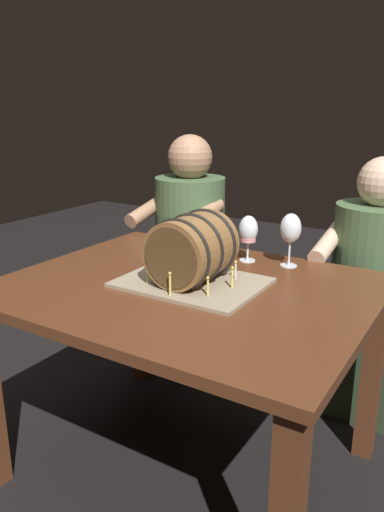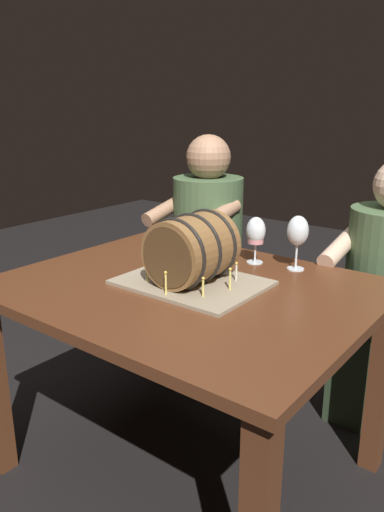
{
  "view_description": "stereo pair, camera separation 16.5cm",
  "coord_description": "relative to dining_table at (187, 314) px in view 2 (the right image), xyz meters",
  "views": [
    {
      "loc": [
        0.86,
        -1.35,
        1.33
      ],
      "look_at": [
        0.01,
        0.01,
        0.84
      ],
      "focal_mm": 34.97,
      "sensor_mm": 36.0,
      "label": 1
    },
    {
      "loc": [
        0.99,
        -1.25,
        1.33
      ],
      "look_at": [
        0.01,
        0.01,
        0.84
      ],
      "focal_mm": 34.97,
      "sensor_mm": 36.0,
      "label": 2
    }
  ],
  "objects": [
    {
      "name": "dining_table",
      "position": [
        0.0,
        0.0,
        0.0
      ],
      "size": [
        1.22,
        0.99,
        0.74
      ],
      "color": "#562D19",
      "rests_on": "ground"
    },
    {
      "name": "wine_glass_red",
      "position": [
        -0.15,
        0.3,
        0.22
      ],
      "size": [
        0.07,
        0.07,
        0.17
      ],
      "color": "white",
      "rests_on": "dining_table"
    },
    {
      "name": "person_seated_left",
      "position": [
        -0.46,
        0.75,
        -0.07
      ],
      "size": [
        0.39,
        0.47,
        1.19
      ],
      "color": "#2A3A24",
      "rests_on": "ground"
    },
    {
      "name": "wine_glass_rose",
      "position": [
        0.06,
        0.35,
        0.23
      ],
      "size": [
        0.07,
        0.07,
        0.18
      ],
      "color": "white",
      "rests_on": "dining_table"
    },
    {
      "name": "ground_plane",
      "position": [
        0.0,
        0.0,
        -0.63
      ],
      "size": [
        8.0,
        8.0,
        0.0
      ],
      "primitive_type": "plane",
      "color": "black"
    },
    {
      "name": "wine_glass_empty",
      "position": [
        0.22,
        0.37,
        0.25
      ],
      "size": [
        0.08,
        0.08,
        0.2
      ],
      "color": "white",
      "rests_on": "dining_table"
    },
    {
      "name": "barrel_cake",
      "position": [
        0.01,
        0.01,
        0.22
      ],
      "size": [
        0.47,
        0.36,
        0.25
      ],
      "color": "gray",
      "rests_on": "dining_table"
    }
  ]
}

